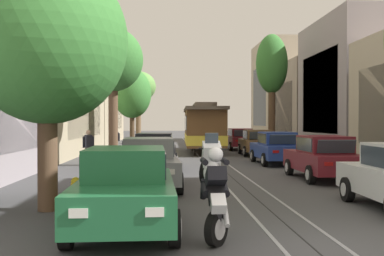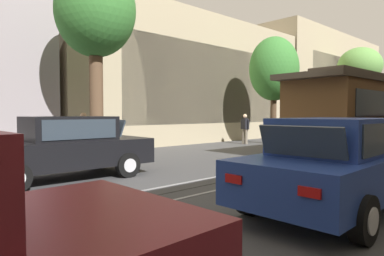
{
  "view_description": "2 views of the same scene",
  "coord_description": "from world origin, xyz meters",
  "px_view_note": "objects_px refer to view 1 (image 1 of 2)",
  "views": [
    {
      "loc": [
        -2.4,
        -7.61,
        2.1
      ],
      "look_at": [
        -0.76,
        24.76,
        1.65
      ],
      "focal_mm": 44.94,
      "sensor_mm": 36.0,
      "label": 1
    },
    {
      "loc": [
        5.43,
        9.93,
        1.67
      ],
      "look_at": [
        -2.91,
        17.74,
        1.16
      ],
      "focal_mm": 31.7,
      "sensor_mm": 36.0,
      "label": 2
    }
  ],
  "objects_px": {
    "parked_car_blue_mid_right": "(276,148)",
    "street_tree_kerb_left_fourth": "(138,88)",
    "street_tree_kerb_left_mid": "(132,94)",
    "fire_hydrant": "(76,195)",
    "street_tree_kerb_right_second": "(272,67)",
    "pedestrian_on_right_pavement": "(116,139)",
    "parked_car_brown_fourth_right": "(257,142)",
    "pedestrian_on_left_pavement": "(88,145)",
    "parked_car_black_mid_left": "(154,151)",
    "cable_car_trolley": "(204,128)",
    "parked_car_maroon_second_right": "(323,157)",
    "parked_car_maroon_fifth_right": "(240,139)",
    "street_tree_kerb_left_second": "(113,62)",
    "street_tree_kerb_left_near": "(47,42)",
    "motorcycle_with_rider": "(214,185)",
    "parked_car_green_near_left": "(126,189)",
    "parked_car_grey_second_left": "(148,163)"
  },
  "relations": [
    {
      "from": "parked_car_blue_mid_right",
      "to": "street_tree_kerb_right_second",
      "type": "height_order",
      "value": "street_tree_kerb_right_second"
    },
    {
      "from": "parked_car_maroon_second_right",
      "to": "parked_car_maroon_fifth_right",
      "type": "height_order",
      "value": "same"
    },
    {
      "from": "pedestrian_on_left_pavement",
      "to": "street_tree_kerb_left_second",
      "type": "bearing_deg",
      "value": -4.59
    },
    {
      "from": "parked_car_blue_mid_right",
      "to": "cable_car_trolley",
      "type": "distance_m",
      "value": 9.14
    },
    {
      "from": "parked_car_maroon_second_right",
      "to": "street_tree_kerb_left_second",
      "type": "xyz_separation_m",
      "value": [
        -8.2,
        5.89,
        4.12
      ]
    },
    {
      "from": "parked_car_green_near_left",
      "to": "parked_car_grey_second_left",
      "type": "distance_m",
      "value": 5.68
    },
    {
      "from": "parked_car_blue_mid_right",
      "to": "parked_car_maroon_fifth_right",
      "type": "xyz_separation_m",
      "value": [
        0.02,
        12.1,
        0.0
      ]
    },
    {
      "from": "parked_car_maroon_fifth_right",
      "to": "fire_hydrant",
      "type": "bearing_deg",
      "value": -106.91
    },
    {
      "from": "parked_car_blue_mid_right",
      "to": "parked_car_maroon_second_right",
      "type": "bearing_deg",
      "value": -87.43
    },
    {
      "from": "parked_car_grey_second_left",
      "to": "parked_car_blue_mid_right",
      "type": "relative_size",
      "value": 1.01
    },
    {
      "from": "parked_car_black_mid_left",
      "to": "parked_car_brown_fourth_right",
      "type": "bearing_deg",
      "value": 54.08
    },
    {
      "from": "fire_hydrant",
      "to": "parked_car_brown_fourth_right",
      "type": "bearing_deg",
      "value": 67.68
    },
    {
      "from": "parked_car_maroon_fifth_right",
      "to": "street_tree_kerb_left_near",
      "type": "relative_size",
      "value": 0.74
    },
    {
      "from": "street_tree_kerb_left_second",
      "to": "street_tree_kerb_right_second",
      "type": "xyz_separation_m",
      "value": [
        9.83,
        10.19,
        0.97
      ]
    },
    {
      "from": "parked_car_brown_fourth_right",
      "to": "street_tree_kerb_left_fourth",
      "type": "distance_m",
      "value": 18.79
    },
    {
      "from": "street_tree_kerb_left_mid",
      "to": "motorcycle_with_rider",
      "type": "height_order",
      "value": "street_tree_kerb_left_mid"
    },
    {
      "from": "street_tree_kerb_left_mid",
      "to": "cable_car_trolley",
      "type": "distance_m",
      "value": 5.52
    },
    {
      "from": "street_tree_kerb_left_mid",
      "to": "pedestrian_on_right_pavement",
      "type": "height_order",
      "value": "street_tree_kerb_left_mid"
    },
    {
      "from": "parked_car_maroon_second_right",
      "to": "street_tree_kerb_left_second",
      "type": "relative_size",
      "value": 0.67
    },
    {
      "from": "fire_hydrant",
      "to": "pedestrian_on_left_pavement",
      "type": "bearing_deg",
      "value": 97.96
    },
    {
      "from": "street_tree_kerb_right_second",
      "to": "pedestrian_on_right_pavement",
      "type": "relative_size",
      "value": 5.07
    },
    {
      "from": "street_tree_kerb_left_second",
      "to": "motorcycle_with_rider",
      "type": "height_order",
      "value": "street_tree_kerb_left_second"
    },
    {
      "from": "parked_car_grey_second_left",
      "to": "cable_car_trolley",
      "type": "distance_m",
      "value": 17.21
    },
    {
      "from": "pedestrian_on_right_pavement",
      "to": "parked_car_brown_fourth_right",
      "type": "bearing_deg",
      "value": -15.84
    },
    {
      "from": "parked_car_grey_second_left",
      "to": "cable_car_trolley",
      "type": "height_order",
      "value": "cable_car_trolley"
    },
    {
      "from": "parked_car_blue_mid_right",
      "to": "parked_car_brown_fourth_right",
      "type": "bearing_deg",
      "value": 88.3
    },
    {
      "from": "fire_hydrant",
      "to": "parked_car_maroon_second_right",
      "type": "bearing_deg",
      "value": 38.44
    },
    {
      "from": "parked_car_green_near_left",
      "to": "parked_car_black_mid_left",
      "type": "bearing_deg",
      "value": 88.9
    },
    {
      "from": "street_tree_kerb_left_mid",
      "to": "pedestrian_on_right_pavement",
      "type": "relative_size",
      "value": 3.55
    },
    {
      "from": "parked_car_blue_mid_right",
      "to": "pedestrian_on_left_pavement",
      "type": "bearing_deg",
      "value": -178.37
    },
    {
      "from": "parked_car_maroon_second_right",
      "to": "pedestrian_on_left_pavement",
      "type": "xyz_separation_m",
      "value": [
        -9.39,
        5.98,
        0.15
      ]
    },
    {
      "from": "street_tree_kerb_left_second",
      "to": "pedestrian_on_right_pavement",
      "type": "xyz_separation_m",
      "value": [
        -0.86,
        9.05,
        -4.01
      ]
    },
    {
      "from": "cable_car_trolley",
      "to": "parked_car_maroon_second_right",
      "type": "bearing_deg",
      "value": -77.81
    },
    {
      "from": "parked_car_brown_fourth_right",
      "to": "pedestrian_on_left_pavement",
      "type": "distance_m",
      "value": 11.29
    },
    {
      "from": "pedestrian_on_left_pavement",
      "to": "parked_car_maroon_fifth_right",
      "type": "bearing_deg",
      "value": 53.57
    },
    {
      "from": "parked_car_green_near_left",
      "to": "parked_car_black_mid_left",
      "type": "distance_m",
      "value": 11.72
    },
    {
      "from": "parked_car_grey_second_left",
      "to": "parked_car_maroon_second_right",
      "type": "xyz_separation_m",
      "value": [
        6.22,
        2.07,
        0.0
      ]
    },
    {
      "from": "street_tree_kerb_left_fourth",
      "to": "motorcycle_with_rider",
      "type": "relative_size",
      "value": 3.63
    },
    {
      "from": "parked_car_black_mid_left",
      "to": "cable_car_trolley",
      "type": "bearing_deg",
      "value": 74.64
    },
    {
      "from": "parked_car_black_mid_left",
      "to": "parked_car_blue_mid_right",
      "type": "bearing_deg",
      "value": 20.96
    },
    {
      "from": "parked_car_green_near_left",
      "to": "fire_hydrant",
      "type": "bearing_deg",
      "value": 127.82
    },
    {
      "from": "parked_car_blue_mid_right",
      "to": "street_tree_kerb_left_fourth",
      "type": "xyz_separation_m",
      "value": [
        -8.11,
        22.41,
        4.51
      ]
    },
    {
      "from": "street_tree_kerb_left_near",
      "to": "parked_car_maroon_second_right",
      "type": "bearing_deg",
      "value": 33.78
    },
    {
      "from": "street_tree_kerb_left_near",
      "to": "parked_car_blue_mid_right",
      "type": "bearing_deg",
      "value": 55.54
    },
    {
      "from": "parked_car_green_near_left",
      "to": "fire_hydrant",
      "type": "distance_m",
      "value": 2.1
    },
    {
      "from": "parked_car_grey_second_left",
      "to": "pedestrian_on_right_pavement",
      "type": "relative_size",
      "value": 2.74
    },
    {
      "from": "street_tree_kerb_left_mid",
      "to": "fire_hydrant",
      "type": "relative_size",
      "value": 6.82
    },
    {
      "from": "motorcycle_with_rider",
      "to": "pedestrian_on_left_pavement",
      "type": "xyz_separation_m",
      "value": [
        -4.58,
        14.69,
        -0.03
      ]
    },
    {
      "from": "parked_car_brown_fourth_right",
      "to": "parked_car_maroon_fifth_right",
      "type": "relative_size",
      "value": 1.0
    },
    {
      "from": "parked_car_green_near_left",
      "to": "street_tree_kerb_left_near",
      "type": "height_order",
      "value": "street_tree_kerb_left_near"
    }
  ]
}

